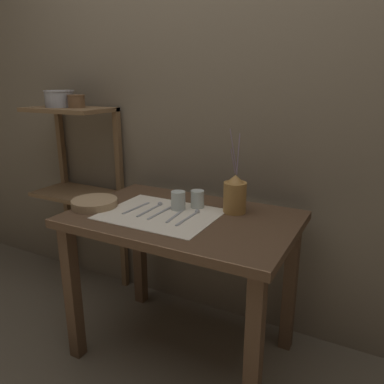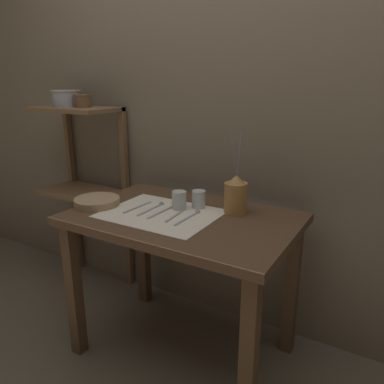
{
  "view_description": "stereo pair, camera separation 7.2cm",
  "coord_description": "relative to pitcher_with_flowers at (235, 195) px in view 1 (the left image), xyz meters",
  "views": [
    {
      "loc": [
        0.81,
        -1.42,
        1.36
      ],
      "look_at": [
        0.05,
        0.0,
        0.87
      ],
      "focal_mm": 35.0,
      "sensor_mm": 36.0,
      "label": 1
    },
    {
      "loc": [
        0.87,
        -1.39,
        1.36
      ],
      "look_at": [
        0.05,
        0.0,
        0.87
      ],
      "focal_mm": 35.0,
      "sensor_mm": 36.0,
      "label": 2
    }
  ],
  "objects": [
    {
      "name": "ground_plane",
      "position": [
        -0.2,
        -0.15,
        -0.84
      ],
      "size": [
        12.0,
        12.0,
        0.0
      ],
      "primitive_type": "plane",
      "color": "brown"
    },
    {
      "name": "stone_wall_back",
      "position": [
        -0.2,
        0.3,
        0.36
      ],
      "size": [
        7.0,
        0.06,
        2.4
      ],
      "color": "#6B5E4C",
      "rests_on": "ground_plane"
    },
    {
      "name": "wooden_table",
      "position": [
        -0.2,
        -0.15,
        -0.2
      ],
      "size": [
        1.04,
        0.68,
        0.75
      ],
      "color": "#4C3523",
      "rests_on": "ground_plane"
    },
    {
      "name": "wooden_shelf_unit",
      "position": [
        -1.11,
        0.13,
        -0.01
      ],
      "size": [
        0.52,
        0.31,
        1.2
      ],
      "color": "brown",
      "rests_on": "ground_plane"
    },
    {
      "name": "linen_cloth",
      "position": [
        -0.3,
        -0.19,
        -0.08
      ],
      "size": [
        0.52,
        0.41,
        0.0
      ],
      "color": "beige",
      "rests_on": "wooden_table"
    },
    {
      "name": "pitcher_with_flowers",
      "position": [
        0.0,
        0.0,
        0.0
      ],
      "size": [
        0.11,
        0.11,
        0.4
      ],
      "color": "olive",
      "rests_on": "wooden_table"
    },
    {
      "name": "wooden_bowl",
      "position": [
        -0.64,
        -0.25,
        -0.07
      ],
      "size": [
        0.23,
        0.23,
        0.04
      ],
      "color": "#9E7F5B",
      "rests_on": "wooden_table"
    },
    {
      "name": "glass_tumbler_near",
      "position": [
        -0.25,
        -0.1,
        -0.04
      ],
      "size": [
        0.07,
        0.07,
        0.09
      ],
      "color": "#B7C1BC",
      "rests_on": "wooden_table"
    },
    {
      "name": "glass_tumbler_far",
      "position": [
        -0.18,
        -0.03,
        -0.04
      ],
      "size": [
        0.07,
        0.07,
        0.08
      ],
      "color": "#B7C1BC",
      "rests_on": "wooden_table"
    },
    {
      "name": "fork_outer",
      "position": [
        -0.44,
        -0.18,
        -0.08
      ],
      "size": [
        0.03,
        0.2,
        0.0
      ],
      "color": "#939399",
      "rests_on": "wooden_table"
    },
    {
      "name": "spoon_inner",
      "position": [
        -0.37,
        -0.12,
        -0.08
      ],
      "size": [
        0.02,
        0.21,
        0.02
      ],
      "color": "#939399",
      "rests_on": "wooden_table"
    },
    {
      "name": "fork_inner",
      "position": [
        -0.3,
        -0.19,
        -0.08
      ],
      "size": [
        0.02,
        0.19,
        0.0
      ],
      "color": "#939399",
      "rests_on": "wooden_table"
    },
    {
      "name": "knife_center",
      "position": [
        -0.22,
        -0.18,
        -0.08
      ],
      "size": [
        0.03,
        0.19,
        0.0
      ],
      "color": "#939399",
      "rests_on": "wooden_table"
    },
    {
      "name": "spoon_outer",
      "position": [
        -0.15,
        -0.13,
        -0.08
      ],
      "size": [
        0.02,
        0.21,
        0.02
      ],
      "color": "#939399",
      "rests_on": "wooden_table"
    },
    {
      "name": "metal_pot_large",
      "position": [
        -1.18,
        0.09,
        0.41
      ],
      "size": [
        0.18,
        0.18,
        0.1
      ],
      "color": "#939399",
      "rests_on": "wooden_shelf_unit"
    },
    {
      "name": "metal_pot_small",
      "position": [
        -1.04,
        0.09,
        0.4
      ],
      "size": [
        0.1,
        0.1,
        0.08
      ],
      "color": "brown",
      "rests_on": "wooden_shelf_unit"
    }
  ]
}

